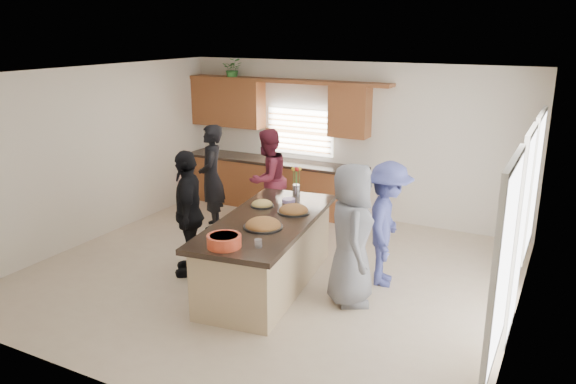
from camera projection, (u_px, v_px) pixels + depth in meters
The scene contains 18 objects.
floor at pixel (269, 273), 8.01m from camera, with size 6.50×6.50×0.00m, color beige.
room_shell at pixel (268, 142), 7.47m from camera, with size 6.52×6.02×2.81m.
back_cabinetry at pixel (272, 161), 10.72m from camera, with size 4.08×0.66×2.46m.
right_wall_glazing at pixel (521, 222), 6.08m from camera, with size 0.06×4.00×2.25m.
island at pixel (267, 254), 7.52m from camera, with size 1.50×2.83×0.95m.
platter_front at pixel (263, 226), 7.04m from camera, with size 0.50×0.50×0.20m.
platter_mid at pixel (294, 211), 7.61m from camera, with size 0.44×0.44×0.18m.
platter_back at pixel (262, 205), 7.88m from camera, with size 0.33×0.33×0.13m.
salad_bowl at pixel (224, 240), 6.41m from camera, with size 0.40×0.40×0.14m.
clear_cup at pixel (258, 243), 6.41m from camera, with size 0.09×0.09×0.09m, color white.
plate_stack at pixel (289, 200), 8.08m from camera, with size 0.19×0.19×0.05m, color #A687C4.
flower_vase at pixel (296, 180), 8.29m from camera, with size 0.14×0.14×0.45m.
potted_plant at pixel (233, 69), 10.72m from camera, with size 0.37×0.32×0.41m, color #357F33.
woman_left_back at pixel (212, 177), 9.60m from camera, with size 0.66×0.43×1.81m, color black.
woman_left_mid at pixel (268, 179), 9.64m from camera, with size 0.84×0.66×1.73m, color maroon.
woman_left_front at pixel (189, 213), 7.80m from camera, with size 1.05×0.44×1.78m, color black.
woman_right_back at pixel (387, 224), 7.47m from camera, with size 1.10×0.63×1.70m, color #3F458B.
woman_right_front at pixel (351, 235), 6.94m from camera, with size 0.88×0.58×1.81m, color slate.
Camera 1 is at (3.64, -6.39, 3.37)m, focal length 35.00 mm.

